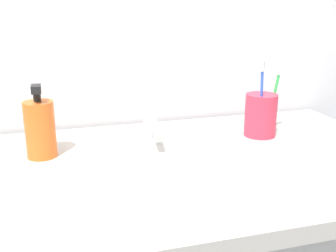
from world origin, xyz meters
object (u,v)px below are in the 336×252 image
object	(u,v)px
toothbrush_cup	(261,115)
toothbrush_green	(274,94)
faucet	(150,120)
soap_dispenser	(40,128)
toothbrush_blue	(262,94)

from	to	relation	value
toothbrush_cup	toothbrush_green	size ratio (longest dim) A/B	0.62
faucet	toothbrush_cup	bearing A→B (deg)	-3.85
faucet	soap_dispenser	xyz separation A→B (m)	(-0.25, -0.02, 0.01)
faucet	toothbrush_green	bearing A→B (deg)	-2.00
faucet	toothbrush_green	world-z (taller)	toothbrush_green
toothbrush_cup	toothbrush_green	xyz separation A→B (m)	(0.04, 0.01, 0.05)
toothbrush_green	soap_dispenser	bearing A→B (deg)	-179.26
soap_dispenser	toothbrush_cup	bearing A→B (deg)	-0.04
toothbrush_green	soap_dispenser	xyz separation A→B (m)	(-0.57, -0.01, -0.04)
faucet	toothbrush_cup	size ratio (longest dim) A/B	1.37
toothbrush_blue	faucet	bearing A→B (deg)	171.87
toothbrush_blue	soap_dispenser	world-z (taller)	toothbrush_blue
toothbrush_cup	toothbrush_green	bearing A→B (deg)	11.26
faucet	toothbrush_blue	xyz separation A→B (m)	(0.27, -0.04, 0.06)
faucet	toothbrush_green	size ratio (longest dim) A/B	0.86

